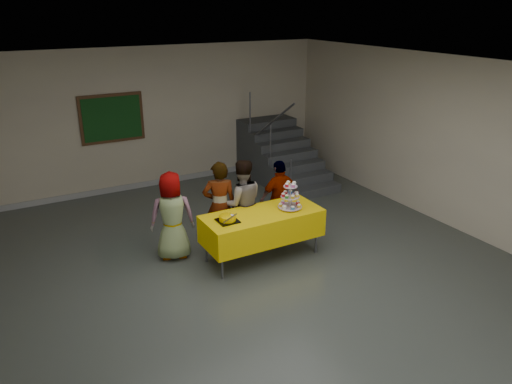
# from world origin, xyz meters

# --- Properties ---
(room_shell) EXTENTS (10.00, 10.04, 3.02)m
(room_shell) POSITION_xyz_m (0.00, 0.02, 2.13)
(room_shell) COLOR #4C514C
(room_shell) RESTS_ON ground
(bake_table) EXTENTS (1.88, 0.78, 0.77)m
(bake_table) POSITION_xyz_m (0.41, 0.89, 0.56)
(bake_table) COLOR #595960
(bake_table) RESTS_ON ground
(cupcake_stand) EXTENTS (0.38, 0.38, 0.44)m
(cupcake_stand) POSITION_xyz_m (0.88, 0.84, 0.95)
(cupcake_stand) COLOR silver
(cupcake_stand) RESTS_ON bake_table
(bear_cake) EXTENTS (0.32, 0.36, 0.12)m
(bear_cake) POSITION_xyz_m (-0.20, 0.87, 0.83)
(bear_cake) COLOR black
(bear_cake) RESTS_ON bake_table
(schoolchild_a) EXTENTS (0.80, 0.63, 1.42)m
(schoolchild_a) POSITION_xyz_m (-0.81, 1.59, 0.71)
(schoolchild_a) COLOR slate
(schoolchild_a) RESTS_ON ground
(schoolchild_b) EXTENTS (0.64, 0.54, 1.50)m
(schoolchild_b) POSITION_xyz_m (-0.03, 1.51, 0.75)
(schoolchild_b) COLOR slate
(schoolchild_b) RESTS_ON ground
(schoolchild_c) EXTENTS (0.84, 0.73, 1.49)m
(schoolchild_c) POSITION_xyz_m (0.34, 1.45, 0.74)
(schoolchild_c) COLOR slate
(schoolchild_c) RESTS_ON ground
(schoolchild_d) EXTENTS (0.79, 0.34, 1.34)m
(schoolchild_d) POSITION_xyz_m (1.11, 1.51, 0.67)
(schoolchild_d) COLOR slate
(schoolchild_d) RESTS_ON ground
(staircase) EXTENTS (1.30, 2.40, 2.04)m
(staircase) POSITION_xyz_m (2.70, 4.13, 0.49)
(staircase) COLOR #424447
(staircase) RESTS_ON ground
(noticeboard) EXTENTS (1.30, 0.05, 1.00)m
(noticeboard) POSITION_xyz_m (-0.81, 4.96, 1.60)
(noticeboard) COLOR #472B16
(noticeboard) RESTS_ON ground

